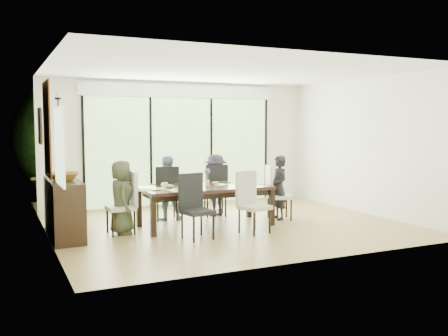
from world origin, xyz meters
name	(u,v)px	position (x,y,z in m)	size (l,w,h in m)	color
floor	(230,226)	(0.00, 0.00, -0.01)	(6.00, 5.00, 0.01)	olive
ceiling	(230,70)	(0.00, 0.00, 2.71)	(6.00, 5.00, 0.01)	white
wall_back	(181,144)	(0.00, 2.51, 1.35)	(6.00, 0.02, 2.70)	white
wall_front	(314,158)	(0.00, -2.51, 1.35)	(6.00, 0.02, 2.70)	silver
wall_left	(47,153)	(-3.01, 0.00, 1.35)	(0.02, 5.00, 2.70)	white
wall_right	(367,146)	(3.01, 0.00, 1.35)	(0.02, 5.00, 2.70)	white
glass_doors	(182,151)	(0.00, 2.47, 1.20)	(4.20, 0.02, 2.30)	#598C3F
blinds_header	(181,91)	(0.00, 2.46, 2.50)	(4.40, 0.06, 0.28)	white
mullion_a	(83,153)	(-2.10, 2.46, 1.20)	(0.05, 0.04, 2.30)	black
mullion_b	(151,152)	(-0.70, 2.46, 1.20)	(0.05, 0.04, 2.30)	black
mullion_c	(211,150)	(0.70, 2.46, 1.20)	(0.05, 0.04, 2.30)	black
mullion_d	(266,149)	(2.10, 2.46, 1.20)	(0.05, 0.04, 2.30)	black
side_window	(59,146)	(-2.97, -1.20, 1.50)	(0.02, 0.90, 1.00)	#8CAD7F
deck	(169,201)	(0.00, 3.40, -0.05)	(6.00, 1.80, 0.10)	brown
rail_top	(158,173)	(0.00, 4.20, 0.55)	(6.00, 0.08, 0.06)	brown
foliage_left	(78,138)	(-1.80, 5.20, 1.44)	(3.20, 3.20, 3.20)	#14380F
foliage_mid	(155,124)	(0.40, 5.80, 1.80)	(4.00, 4.00, 4.00)	#14380F
foliage_right	(224,143)	(2.20, 5.00, 1.26)	(2.80, 2.80, 2.80)	#14380F
foliage_far	(114,130)	(-0.60, 6.50, 1.62)	(3.60, 3.60, 3.60)	#14380F
table_top	(206,188)	(-0.40, 0.15, 0.67)	(2.23, 1.02, 0.06)	black
table_apron	(206,193)	(-0.40, 0.15, 0.59)	(2.05, 0.84, 0.09)	black
table_leg_fl	(153,217)	(-1.48, -0.28, 0.32)	(0.08, 0.08, 0.64)	black
table_leg_fr	(272,207)	(0.68, -0.28, 0.32)	(0.08, 0.08, 0.64)	black
table_leg_bl	(139,208)	(-1.48, 0.58, 0.32)	(0.08, 0.08, 0.64)	black
table_leg_br	(249,201)	(0.68, 0.58, 0.32)	(0.08, 0.08, 0.64)	black
chair_left_end	(120,203)	(-1.90, 0.15, 0.51)	(0.43, 0.43, 1.02)	white
chair_right_end	(280,192)	(1.10, 0.15, 0.51)	(0.43, 0.43, 1.02)	silver
chair_far_left	(166,193)	(-0.85, 1.00, 0.51)	(0.43, 0.43, 1.02)	black
chair_far_right	(215,190)	(0.15, 1.00, 0.51)	(0.43, 0.43, 1.02)	black
chair_near_left	(198,206)	(-0.90, -0.72, 0.51)	(0.43, 0.43, 1.02)	black
chair_near_right	(255,202)	(0.10, -0.72, 0.51)	(0.43, 0.43, 1.02)	beige
person_left_end	(122,197)	(-1.88, 0.15, 0.60)	(0.56, 0.35, 1.20)	#3C432D
person_right_end	(279,188)	(1.08, 0.15, 0.60)	(0.56, 0.35, 1.20)	black
person_far_left	(166,188)	(-0.85, 0.98, 0.60)	(0.56, 0.35, 1.20)	#7D95B5
person_far_right	(215,185)	(0.15, 0.98, 0.60)	(0.56, 0.35, 1.20)	black
placemat_left	(153,189)	(-1.35, 0.15, 0.70)	(0.41, 0.30, 0.01)	#9DC044
placemat_right	(254,184)	(0.55, 0.15, 0.70)	(0.41, 0.30, 0.01)	#96BC43
placemat_far_l	(174,185)	(-0.85, 0.55, 0.70)	(0.41, 0.30, 0.01)	#90B741
placemat_far_r	(225,182)	(0.15, 0.55, 0.70)	(0.41, 0.30, 0.01)	#92B13F
placemat_paper	(182,190)	(-0.95, -0.15, 0.70)	(0.41, 0.30, 0.01)	white
tablet_far_l	(180,185)	(-0.75, 0.50, 0.71)	(0.24, 0.17, 0.01)	black
tablet_far_r	(223,182)	(0.10, 0.50, 0.71)	(0.22, 0.16, 0.01)	black
papers	(243,185)	(0.30, 0.10, 0.70)	(0.28, 0.20, 0.00)	white
platter_base	(182,189)	(-0.95, -0.15, 0.71)	(0.24, 0.24, 0.02)	white
platter_snacks	(182,188)	(-0.95, -0.15, 0.73)	(0.19, 0.19, 0.01)	#DA5319
vase	(207,183)	(-0.35, 0.20, 0.75)	(0.07, 0.07, 0.11)	silver
hyacinth_stems	(207,177)	(-0.35, 0.20, 0.86)	(0.04, 0.04, 0.15)	#337226
hyacinth_blooms	(207,171)	(-0.35, 0.20, 0.96)	(0.10, 0.10, 0.10)	#5051C9
laptop	(161,189)	(-1.25, 0.05, 0.71)	(0.31, 0.20, 0.02)	silver
cup_a	(165,185)	(-1.10, 0.30, 0.74)	(0.12, 0.12, 0.09)	white
cup_b	(216,184)	(-0.25, 0.05, 0.74)	(0.09, 0.09, 0.09)	white
cup_c	(244,181)	(0.40, 0.25, 0.74)	(0.12, 0.12, 0.09)	white
book	(218,185)	(-0.15, 0.20, 0.71)	(0.15, 0.21, 0.02)	white
sideboard	(64,208)	(-2.76, 0.34, 0.46)	(0.46, 1.62, 0.91)	black
bowl	(64,176)	(-2.76, 0.24, 0.97)	(0.48, 0.48, 0.12)	brown
candlestick_base	(60,176)	(-2.76, 0.69, 0.93)	(0.10, 0.10, 0.04)	black
candlestick_shaft	(59,137)	(-2.76, 0.69, 1.57)	(0.02, 0.02, 1.26)	black
candlestick_pan	(58,99)	(-2.76, 0.69, 2.19)	(0.10, 0.10, 0.03)	black
candle	(58,95)	(-2.76, 0.69, 2.26)	(0.04, 0.04, 0.10)	silver
tapestry	(47,129)	(-2.97, 0.40, 1.70)	(0.02, 1.00, 1.50)	brown
art_frame	(40,126)	(-2.97, 1.70, 1.75)	(0.03, 0.55, 0.65)	black
art_canvas	(41,126)	(-2.95, 1.70, 1.75)	(0.01, 0.45, 0.55)	#18424D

